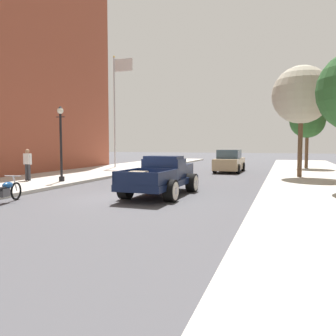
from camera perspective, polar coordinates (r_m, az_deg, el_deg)
The scene contains 9 objects.
ground_plane at distance 13.12m, azimuth -6.03°, elevation -5.07°, with size 140.00×140.00×0.00m, color #47474C.
hotrod_truck_navy at distance 14.03m, azimuth -0.81°, elevation -1.36°, with size 2.27×4.98×1.58m.
motorcycle_parked at distance 13.22m, azimuth -25.47°, elevation -3.44°, with size 0.70×2.09×0.93m.
car_background_tan at distance 25.77m, azimuth 10.14°, elevation 1.04°, with size 1.93×4.33×1.65m.
pedestrian_sidewalk_left at distance 19.47m, azimuth -22.24°, elevation 0.82°, with size 0.53×0.22×1.65m.
street_lamp_near at distance 18.47m, azimuth -17.32°, elevation 4.81°, with size 0.50×0.32×3.85m.
flagpole at distance 29.28m, azimuth -8.46°, elevation 11.22°, with size 1.74×0.16×9.16m.
street_tree_second at distance 21.59m, azimuth 21.23°, elevation 11.20°, with size 3.30×3.30×6.39m.
street_tree_third at distance 29.42m, azimuth 22.09°, elevation 7.24°, with size 2.71×2.71×5.11m.
Camera 1 is at (5.44, -11.77, 2.06)m, focal length 36.81 mm.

